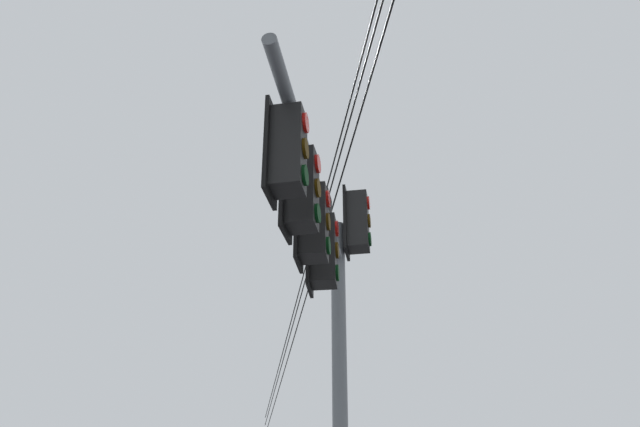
{
  "coord_description": "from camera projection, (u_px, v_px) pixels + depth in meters",
  "views": [
    {
      "loc": [
        8.16,
        -1.4,
        1.78
      ],
      "look_at": [
        0.99,
        0.3,
        5.92
      ],
      "focal_mm": 39.34,
      "sensor_mm": 36.0,
      "label": 1
    }
  ],
  "objects": [
    {
      "name": "signal_mast_assembly",
      "position": [
        324.0,
        279.0,
        8.46
      ],
      "size": [
        4.45,
        2.24,
        7.18
      ],
      "color": "slate",
      "rests_on": "ground"
    },
    {
      "name": "overhead_wire_span",
      "position": [
        324.0,
        216.0,
        11.93
      ],
      "size": [
        31.96,
        3.26,
        0.75
      ],
      "color": "black"
    }
  ]
}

